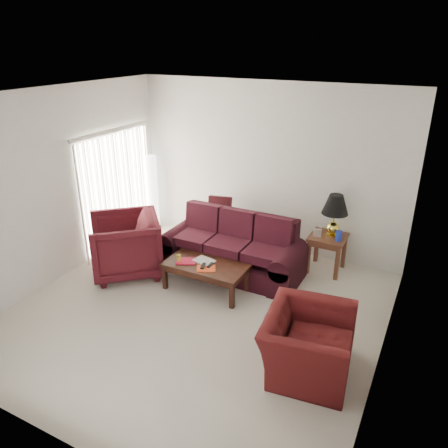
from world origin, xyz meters
name	(u,v)px	position (x,y,z in m)	size (l,w,h in m)	color
floor	(197,311)	(0.00, 0.00, 0.00)	(5.00, 5.00, 0.00)	silver
blinds	(118,190)	(-2.42, 1.30, 1.08)	(0.10, 2.00, 2.16)	silver
sofa	(231,246)	(-0.09, 1.28, 0.48)	(2.35, 1.01, 0.96)	black
throw_pillow	(220,208)	(-0.75, 2.13, 0.74)	(0.43, 0.12, 0.43)	black
end_table	(327,253)	(1.31, 2.06, 0.32)	(0.58, 0.58, 0.63)	#5C281F
table_lamp	(334,216)	(1.36, 2.10, 0.99)	(0.43, 0.43, 0.71)	gold
clock	(317,233)	(1.14, 1.95, 0.70)	(0.13, 0.05, 0.13)	white
blue_canister	(339,236)	(1.49, 1.96, 0.72)	(0.10, 0.10, 0.17)	#192DA6
picture_frame	(322,226)	(1.15, 2.22, 0.72)	(0.14, 0.02, 0.17)	silver
floor_lamp	(153,192)	(-2.32, 2.20, 0.77)	(0.25, 0.25, 1.55)	white
armchair_left	(125,245)	(-1.62, 0.46, 0.50)	(1.07, 1.10, 1.00)	#461017
armchair_right	(308,343)	(1.75, -0.42, 0.37)	(1.13, 0.98, 0.73)	#481011
coffee_table	(206,277)	(-0.18, 0.58, 0.22)	(1.27, 0.64, 0.45)	black
magazine_red	(186,261)	(-0.48, 0.52, 0.45)	(0.30, 0.23, 0.02)	#B9122D
magazine_white	(204,261)	(-0.25, 0.66, 0.45)	(0.31, 0.23, 0.02)	beige
magazine_orange	(206,269)	(-0.10, 0.46, 0.45)	(0.28, 0.21, 0.02)	#D34418
remote_a	(203,266)	(-0.16, 0.48, 0.47)	(0.05, 0.17, 0.02)	black
remote_b	(210,265)	(-0.08, 0.55, 0.47)	(0.05, 0.15, 0.02)	black
yellow_glass	(179,258)	(-0.59, 0.47, 0.50)	(0.07, 0.07, 0.12)	gold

